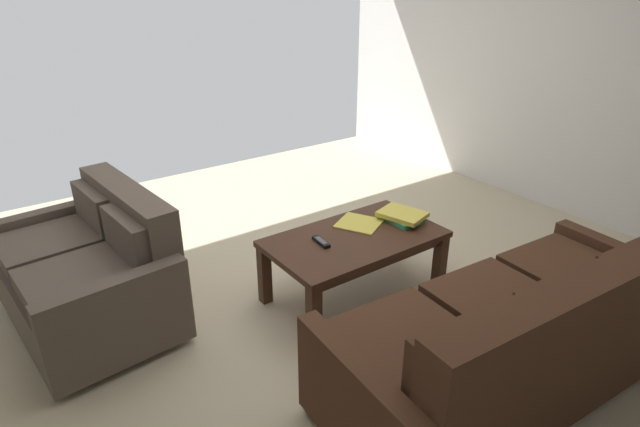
{
  "coord_description": "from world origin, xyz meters",
  "views": [
    {
      "loc": [
        1.73,
        2.48,
        1.98
      ],
      "look_at": [
        0.38,
        0.6,
        0.92
      ],
      "focal_mm": 29.41,
      "sensor_mm": 36.0,
      "label": 1
    }
  ],
  "objects_px": {
    "sofa_main": "(519,338)",
    "loveseat_near": "(92,269)",
    "loose_magazine": "(359,223)",
    "coffee_table": "(355,245)",
    "book_stack": "(401,216)",
    "tv_remote": "(321,242)"
  },
  "relations": [
    {
      "from": "book_stack",
      "to": "sofa_main",
      "type": "bearing_deg",
      "value": 74.45
    },
    {
      "from": "coffee_table",
      "to": "sofa_main",
      "type": "bearing_deg",
      "value": 93.63
    },
    {
      "from": "coffee_table",
      "to": "book_stack",
      "type": "bearing_deg",
      "value": 179.94
    },
    {
      "from": "sofa_main",
      "to": "tv_remote",
      "type": "distance_m",
      "value": 1.27
    },
    {
      "from": "loose_magazine",
      "to": "loveseat_near",
      "type": "bearing_deg",
      "value": 130.64
    },
    {
      "from": "sofa_main",
      "to": "loveseat_near",
      "type": "bearing_deg",
      "value": -51.43
    },
    {
      "from": "sofa_main",
      "to": "loveseat_near",
      "type": "relative_size",
      "value": 1.52
    },
    {
      "from": "sofa_main",
      "to": "book_stack",
      "type": "xyz_separation_m",
      "value": [
        -0.33,
        -1.18,
        0.12
      ]
    },
    {
      "from": "loveseat_near",
      "to": "loose_magazine",
      "type": "xyz_separation_m",
      "value": [
        -1.59,
        0.6,
        0.1
      ]
    },
    {
      "from": "sofa_main",
      "to": "coffee_table",
      "type": "relative_size",
      "value": 1.78
    },
    {
      "from": "coffee_table",
      "to": "tv_remote",
      "type": "xyz_separation_m",
      "value": [
        0.23,
        -0.05,
        0.08
      ]
    },
    {
      "from": "book_stack",
      "to": "tv_remote",
      "type": "xyz_separation_m",
      "value": [
        0.64,
        -0.05,
        -0.02
      ]
    },
    {
      "from": "book_stack",
      "to": "tv_remote",
      "type": "bearing_deg",
      "value": -4.36
    },
    {
      "from": "sofa_main",
      "to": "tv_remote",
      "type": "relative_size",
      "value": 12.24
    },
    {
      "from": "sofa_main",
      "to": "loose_magazine",
      "type": "bearing_deg",
      "value": -92.8
    },
    {
      "from": "loveseat_near",
      "to": "coffee_table",
      "type": "height_order",
      "value": "loveseat_near"
    },
    {
      "from": "coffee_table",
      "to": "book_stack",
      "type": "distance_m",
      "value": 0.42
    },
    {
      "from": "coffee_table",
      "to": "loose_magazine",
      "type": "height_order",
      "value": "loose_magazine"
    },
    {
      "from": "loveseat_near",
      "to": "coffee_table",
      "type": "distance_m",
      "value": 1.62
    },
    {
      "from": "loveseat_near",
      "to": "book_stack",
      "type": "distance_m",
      "value": 2.0
    },
    {
      "from": "loveseat_near",
      "to": "tv_remote",
      "type": "height_order",
      "value": "loveseat_near"
    },
    {
      "from": "sofa_main",
      "to": "tv_remote",
      "type": "xyz_separation_m",
      "value": [
        0.31,
        -1.23,
        0.1
      ]
    }
  ]
}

